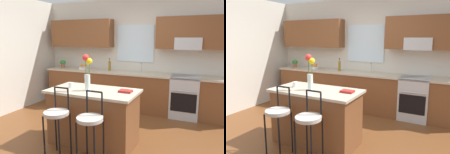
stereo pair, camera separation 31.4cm
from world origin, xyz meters
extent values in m
plane|color=brown|center=(0.00, 0.00, 0.00)|extent=(14.00, 14.00, 0.00)
cube|color=beige|center=(-2.56, 0.30, 1.35)|extent=(0.12, 4.60, 2.70)
cube|color=beige|center=(0.00, 2.06, 1.35)|extent=(5.60, 0.12, 2.70)
cube|color=brown|center=(-1.44, 1.83, 1.85)|extent=(1.73, 0.34, 0.70)
cube|color=brown|center=(1.44, 1.83, 1.85)|extent=(1.73, 0.34, 0.70)
cube|color=silver|center=(0.00, 1.99, 1.60)|extent=(0.94, 0.03, 0.90)
cube|color=#B7BABC|center=(1.27, 1.80, 1.62)|extent=(0.56, 0.36, 0.26)
cube|color=brown|center=(0.00, 1.70, 0.44)|extent=(4.50, 0.60, 0.88)
cube|color=#BCAD93|center=(0.00, 1.70, 0.90)|extent=(4.56, 0.64, 0.04)
cube|color=#B7BABC|center=(0.21, 1.70, 0.85)|extent=(0.54, 0.38, 0.11)
cylinder|color=#B7BABC|center=(0.21, 1.86, 1.03)|extent=(0.02, 0.02, 0.22)
cylinder|color=#B7BABC|center=(0.21, 1.80, 1.14)|extent=(0.02, 0.12, 0.02)
cube|color=#B7BABC|center=(1.27, 1.68, 0.46)|extent=(0.60, 0.60, 0.92)
cube|color=black|center=(1.27, 1.38, 0.40)|extent=(0.52, 0.02, 0.40)
cylinder|color=#B7BABC|center=(1.27, 1.35, 0.66)|extent=(0.50, 0.02, 0.02)
cube|color=brown|center=(0.00, -0.22, 0.44)|extent=(1.38, 0.67, 0.88)
cube|color=#BCAD93|center=(0.00, -0.22, 0.90)|extent=(1.46, 0.75, 0.04)
cylinder|color=black|center=(-0.41, -0.95, 0.33)|extent=(0.02, 0.02, 0.66)
cylinder|color=black|center=(-0.14, -0.95, 0.33)|extent=(0.02, 0.02, 0.66)
cylinder|color=black|center=(-0.41, -0.68, 0.33)|extent=(0.02, 0.02, 0.66)
cylinder|color=black|center=(-0.14, -0.68, 0.33)|extent=(0.02, 0.02, 0.66)
cylinder|color=#B2ADA3|center=(-0.28, -0.82, 0.69)|extent=(0.36, 0.36, 0.05)
cylinder|color=black|center=(-0.40, -0.68, 0.87)|extent=(0.02, 0.02, 0.32)
cylinder|color=black|center=(-0.16, -0.68, 0.87)|extent=(0.02, 0.02, 0.32)
cylinder|color=black|center=(-0.28, -0.68, 1.03)|extent=(0.23, 0.02, 0.02)
cylinder|color=black|center=(0.14, -0.95, 0.33)|extent=(0.02, 0.02, 0.66)
cylinder|color=black|center=(0.41, -0.95, 0.33)|extent=(0.02, 0.02, 0.66)
cylinder|color=black|center=(0.14, -0.68, 0.33)|extent=(0.02, 0.02, 0.66)
cylinder|color=black|center=(0.41, -0.68, 0.33)|extent=(0.02, 0.02, 0.66)
cylinder|color=#B2ADA3|center=(0.27, -0.82, 0.69)|extent=(0.36, 0.36, 0.05)
cylinder|color=black|center=(0.15, -0.68, 0.87)|extent=(0.02, 0.02, 0.32)
cylinder|color=black|center=(0.39, -0.68, 0.87)|extent=(0.02, 0.02, 0.32)
cylinder|color=black|center=(0.27, -0.68, 1.03)|extent=(0.23, 0.02, 0.02)
cylinder|color=silver|center=(-0.06, -0.29, 1.05)|extent=(0.09, 0.09, 0.26)
cylinder|color=#3D722D|center=(-0.02, -0.29, 1.19)|extent=(0.01, 0.01, 0.39)
sphere|color=yellow|center=(-0.02, -0.29, 1.39)|extent=(0.10, 0.10, 0.10)
cylinder|color=#3D722D|center=(-0.08, -0.29, 1.22)|extent=(0.01, 0.01, 0.45)
sphere|color=red|center=(-0.08, -0.29, 1.44)|extent=(0.11, 0.11, 0.11)
cylinder|color=silver|center=(-0.42, -0.24, 0.97)|extent=(0.08, 0.08, 0.09)
cube|color=maroon|center=(0.53, -0.15, 0.94)|extent=(0.20, 0.15, 0.03)
cylinder|color=silver|center=(-1.34, 1.70, 0.95)|extent=(0.24, 0.24, 0.06)
sphere|color=orange|center=(-1.28, 1.70, 1.01)|extent=(0.08, 0.08, 0.08)
sphere|color=orange|center=(-1.39, 1.70, 1.01)|extent=(0.07, 0.07, 0.07)
cylinder|color=olive|center=(-0.57, 1.70, 1.04)|extent=(0.06, 0.06, 0.24)
cylinder|color=olive|center=(-0.57, 1.70, 1.19)|extent=(0.03, 0.03, 0.07)
cylinder|color=black|center=(-0.57, 1.70, 1.23)|extent=(0.03, 0.03, 0.02)
cylinder|color=#9E5B3D|center=(-1.99, 1.70, 0.98)|extent=(0.11, 0.11, 0.11)
sphere|color=#2D7A33|center=(-1.99, 1.70, 1.09)|extent=(0.08, 0.08, 0.08)
sphere|color=#2D7A33|center=(-2.03, 1.71, 1.06)|extent=(0.11, 0.11, 0.11)
sphere|color=#2D7A33|center=(-1.95, 1.69, 1.07)|extent=(0.12, 0.12, 0.12)
camera|label=1|loc=(1.64, -3.21, 1.77)|focal=34.64mm
camera|label=2|loc=(1.92, -3.07, 1.77)|focal=34.64mm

